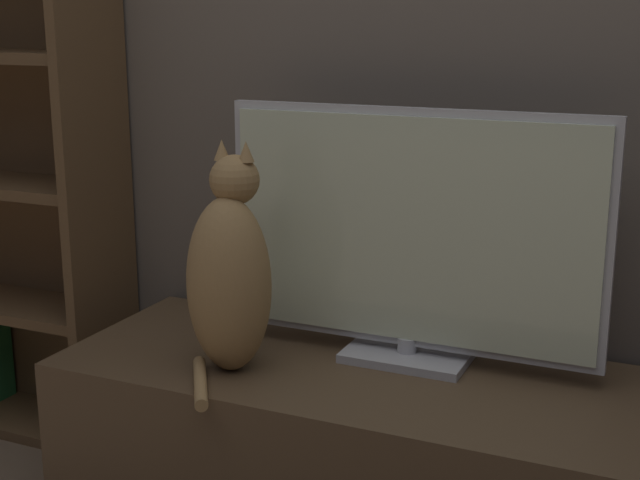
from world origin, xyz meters
name	(u,v)px	position (x,y,z in m)	size (l,w,h in m)	color
tv_stand	(388,459)	(0.00, 0.90, 0.21)	(1.53, 0.56, 0.42)	brown
tv	(410,238)	(0.01, 1.00, 0.71)	(0.88, 0.17, 0.58)	#B7B7BC
cat	(230,276)	(-0.34, 0.79, 0.63)	(0.20, 0.33, 0.51)	#997547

